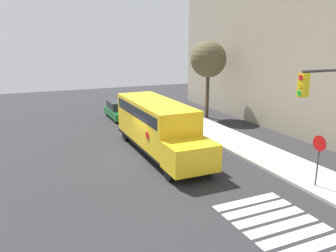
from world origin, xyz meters
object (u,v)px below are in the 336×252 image
(school_bus, at_px, (157,124))
(tree_near_sidewalk, at_px, (208,60))
(parked_car, at_px, (119,110))
(stop_sign, at_px, (319,154))

(school_bus, xyz_separation_m, tree_near_sidewalk, (-6.91, 7.59, 3.34))
(parked_car, bearing_deg, school_bus, -1.78)
(parked_car, distance_m, stop_sign, 18.28)
(school_bus, bearing_deg, tree_near_sidewalk, 132.30)
(school_bus, height_order, stop_sign, school_bus)
(parked_car, distance_m, tree_near_sidewalk, 9.00)
(stop_sign, distance_m, tree_near_sidewalk, 15.44)
(stop_sign, relative_size, tree_near_sidewalk, 0.38)
(school_bus, relative_size, tree_near_sidewalk, 1.44)
(stop_sign, bearing_deg, school_bus, -148.96)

